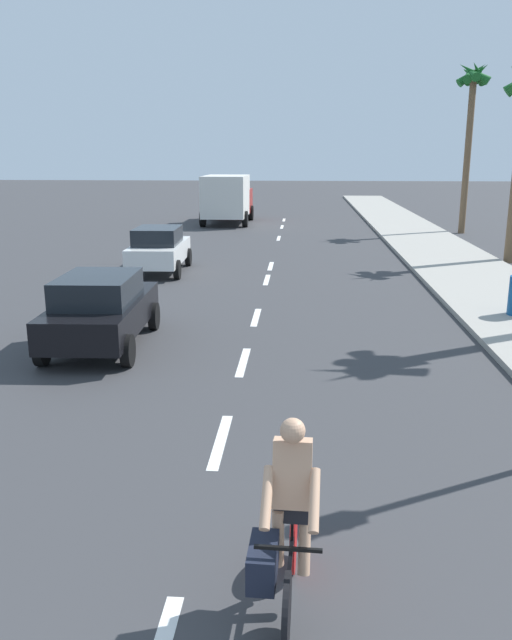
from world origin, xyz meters
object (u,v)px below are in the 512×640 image
Objects in this scene: parked_car_black at (101,308)px; palm_tree_distant at (472,97)px; delivery_truck at (228,198)px; parked_car_white at (159,248)px; cyclist at (285,525)px.

palm_tree_distant is at bearing 57.11° from parked_car_black.
parked_car_white is at bearing -91.61° from delivery_truck.
parked_car_white is at bearing 92.33° from parked_car_black.
parked_car_black is 0.65× the size of delivery_truck.
palm_tree_distant reaches higher than parked_car_white.
cyclist is 17.31m from parked_car_white.
parked_car_black and parked_car_white have the same top height.
cyclist is at bearing -75.95° from parked_car_white.
palm_tree_distant reaches higher than parked_car_black.
parked_car_white is 0.63× the size of delivery_truck.
parked_car_white is (-0.72, 8.82, -0.00)m from parked_car_black.
cyclist reaches higher than parked_car_black.
cyclist is at bearing -106.16° from palm_tree_distant.
parked_car_black is at bearing -87.43° from parked_car_white.
parked_car_black is (-4.09, 7.82, 0.01)m from cyclist.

